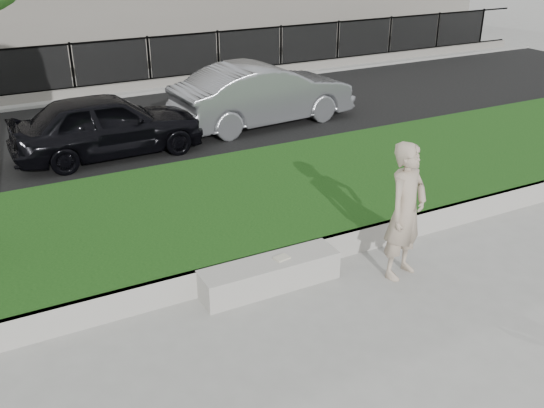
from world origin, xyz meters
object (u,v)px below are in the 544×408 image
stone_bench (270,274)px  car_dark (108,124)px  book (282,258)px  man (406,211)px  car_silver (264,94)px

stone_bench → car_dark: (-0.66, 6.17, 0.52)m
car_dark → book: bearing=-173.3°
man → car_dark: man is taller
stone_bench → car_dark: size_ratio=0.50×
man → book: size_ratio=9.73×
car_dark → car_silver: size_ratio=0.88×
car_silver → car_dark: bearing=92.3°
stone_bench → car_dark: car_dark is taller
man → car_silver: (1.47, 7.22, -0.20)m
stone_bench → book: bearing=-1.9°
man → car_silver: bearing=59.7°
stone_bench → book: size_ratio=9.73×
stone_bench → man: size_ratio=1.00×
man → car_silver: man is taller
book → car_dark: car_dark is taller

